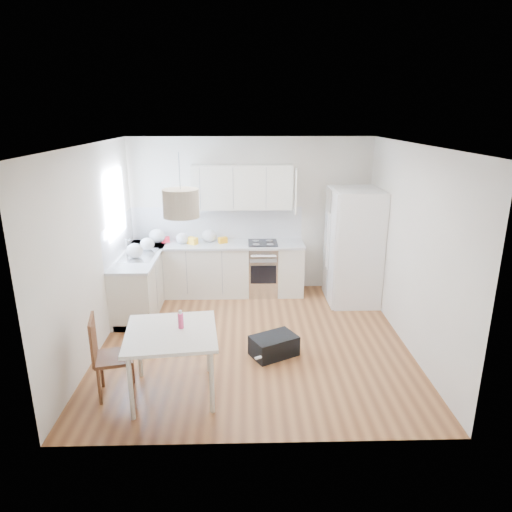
% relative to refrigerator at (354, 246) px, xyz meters
% --- Properties ---
extents(floor, '(4.20, 4.20, 0.00)m').
position_rel_refrigerator_xyz_m(floor, '(-1.71, -1.45, -0.96)').
color(floor, brown).
rests_on(floor, ground).
extents(ceiling, '(4.20, 4.20, 0.00)m').
position_rel_refrigerator_xyz_m(ceiling, '(-1.71, -1.45, 1.74)').
color(ceiling, white).
rests_on(ceiling, wall_back).
extents(wall_back, '(4.20, 0.00, 4.20)m').
position_rel_refrigerator_xyz_m(wall_back, '(-1.71, 0.65, 0.39)').
color(wall_back, beige).
rests_on(wall_back, floor).
extents(wall_left, '(0.00, 4.20, 4.20)m').
position_rel_refrigerator_xyz_m(wall_left, '(-3.81, -1.45, 0.39)').
color(wall_left, beige).
rests_on(wall_left, floor).
extents(wall_right, '(0.00, 4.20, 4.20)m').
position_rel_refrigerator_xyz_m(wall_right, '(0.39, -1.45, 0.39)').
color(wall_right, beige).
rests_on(wall_right, floor).
extents(window_glassblock, '(0.02, 1.00, 1.00)m').
position_rel_refrigerator_xyz_m(window_glassblock, '(-3.80, -0.30, 0.79)').
color(window_glassblock, '#BFE0F9').
rests_on(window_glassblock, wall_left).
extents(cabinets_back, '(3.00, 0.60, 0.88)m').
position_rel_refrigerator_xyz_m(cabinets_back, '(-2.31, 0.35, -0.52)').
color(cabinets_back, beige).
rests_on(cabinets_back, floor).
extents(cabinets_left, '(0.60, 1.80, 0.88)m').
position_rel_refrigerator_xyz_m(cabinets_left, '(-3.51, -0.25, -0.52)').
color(cabinets_left, beige).
rests_on(cabinets_left, floor).
extents(counter_back, '(3.02, 0.64, 0.04)m').
position_rel_refrigerator_xyz_m(counter_back, '(-2.31, 0.35, -0.06)').
color(counter_back, silver).
rests_on(counter_back, cabinets_back).
extents(counter_left, '(0.64, 1.82, 0.04)m').
position_rel_refrigerator_xyz_m(counter_left, '(-3.51, -0.25, -0.06)').
color(counter_left, silver).
rests_on(counter_left, cabinets_left).
extents(backsplash_back, '(3.00, 0.01, 0.58)m').
position_rel_refrigerator_xyz_m(backsplash_back, '(-2.31, 0.65, 0.25)').
color(backsplash_back, white).
rests_on(backsplash_back, wall_back).
extents(backsplash_left, '(0.01, 1.80, 0.58)m').
position_rel_refrigerator_xyz_m(backsplash_left, '(-3.80, -0.25, 0.25)').
color(backsplash_left, white).
rests_on(backsplash_left, wall_left).
extents(upper_cabinets, '(1.70, 0.32, 0.75)m').
position_rel_refrigerator_xyz_m(upper_cabinets, '(-1.86, 0.49, 0.92)').
color(upper_cabinets, beige).
rests_on(upper_cabinets, wall_back).
extents(range_oven, '(0.50, 0.61, 0.88)m').
position_rel_refrigerator_xyz_m(range_oven, '(-1.51, 0.35, -0.52)').
color(range_oven, silver).
rests_on(range_oven, floor).
extents(sink, '(0.50, 0.80, 0.16)m').
position_rel_refrigerator_xyz_m(sink, '(-3.51, -0.30, -0.04)').
color(sink, silver).
rests_on(sink, counter_left).
extents(refrigerator, '(0.91, 0.96, 1.91)m').
position_rel_refrigerator_xyz_m(refrigerator, '(0.00, 0.00, 0.00)').
color(refrigerator, white).
rests_on(refrigerator, floor).
extents(dining_table, '(1.09, 1.09, 0.78)m').
position_rel_refrigerator_xyz_m(dining_table, '(-2.64, -2.68, -0.26)').
color(dining_table, beige).
rests_on(dining_table, floor).
extents(dining_chair, '(0.48, 0.48, 0.96)m').
position_rel_refrigerator_xyz_m(dining_chair, '(-3.29, -2.67, -0.47)').
color(dining_chair, '#492415').
rests_on(dining_chair, floor).
extents(drink_bottle, '(0.06, 0.06, 0.21)m').
position_rel_refrigerator_xyz_m(drink_bottle, '(-2.54, -2.60, -0.07)').
color(drink_bottle, '#D53B6C').
rests_on(drink_bottle, dining_table).
extents(gym_bag, '(0.69, 0.61, 0.27)m').
position_rel_refrigerator_xyz_m(gym_bag, '(-1.45, -1.85, -0.82)').
color(gym_bag, black).
rests_on(gym_bag, floor).
extents(pendant_lamp, '(0.40, 0.40, 0.29)m').
position_rel_refrigerator_xyz_m(pendant_lamp, '(-2.48, -2.56, 1.22)').
color(pendant_lamp, beige).
rests_on(pendant_lamp, ceiling).
extents(grocery_bag_a, '(0.28, 0.24, 0.25)m').
position_rel_refrigerator_xyz_m(grocery_bag_a, '(-3.33, 0.41, 0.09)').
color(grocery_bag_a, silver).
rests_on(grocery_bag_a, counter_back).
extents(grocery_bag_b, '(0.22, 0.18, 0.19)m').
position_rel_refrigerator_xyz_m(grocery_bag_b, '(-2.89, 0.35, 0.06)').
color(grocery_bag_b, silver).
rests_on(grocery_bag_b, counter_back).
extents(grocery_bag_c, '(0.25, 0.21, 0.23)m').
position_rel_refrigerator_xyz_m(grocery_bag_c, '(-2.44, 0.46, 0.08)').
color(grocery_bag_c, silver).
rests_on(grocery_bag_c, counter_back).
extents(grocery_bag_d, '(0.23, 0.20, 0.21)m').
position_rel_refrigerator_xyz_m(grocery_bag_d, '(-3.42, -0.02, 0.07)').
color(grocery_bag_d, silver).
rests_on(grocery_bag_d, counter_back).
extents(grocery_bag_e, '(0.26, 0.22, 0.23)m').
position_rel_refrigerator_xyz_m(grocery_bag_e, '(-3.53, -0.43, 0.08)').
color(grocery_bag_e, silver).
rests_on(grocery_bag_e, counter_left).
extents(snack_orange, '(0.17, 0.15, 0.10)m').
position_rel_refrigerator_xyz_m(snack_orange, '(-2.20, 0.39, 0.02)').
color(snack_orange, '#F9A316').
rests_on(snack_orange, counter_back).
extents(snack_yellow, '(0.21, 0.19, 0.12)m').
position_rel_refrigerator_xyz_m(snack_yellow, '(-2.72, 0.33, 0.02)').
color(snack_yellow, yellow).
rests_on(snack_yellow, counter_back).
extents(snack_red, '(0.16, 0.13, 0.10)m').
position_rel_refrigerator_xyz_m(snack_red, '(-3.21, 0.45, 0.01)').
color(snack_red, red).
rests_on(snack_red, counter_back).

